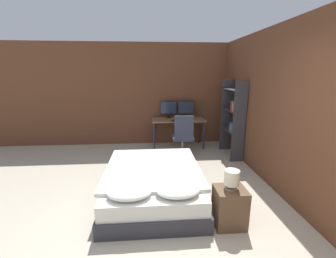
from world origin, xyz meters
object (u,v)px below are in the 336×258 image
at_px(monitor_left, 168,109).
at_px(office_chair, 183,140).
at_px(bed, 153,183).
at_px(monitor_right, 186,108).
at_px(nightstand, 230,207).
at_px(computer_mouse, 191,120).
at_px(keyboard, 179,120).
at_px(bookshelf, 234,116).
at_px(bedside_lamp, 232,178).
at_px(desk, 178,123).

distance_m(monitor_left, office_chair, 1.19).
height_order(bed, monitor_right, monitor_right).
relative_size(nightstand, computer_mouse, 7.34).
bearing_deg(computer_mouse, keyboard, 180.00).
xyz_separation_m(nightstand, office_chair, (-0.26, 2.47, 0.16)).
xyz_separation_m(monitor_left, keyboard, (0.24, -0.43, -0.24)).
distance_m(monitor_left, bookshelf, 1.76).
distance_m(monitor_left, monitor_right, 0.48).
height_order(nightstand, monitor_right, monitor_right).
relative_size(monitor_left, keyboard, 1.09).
bearing_deg(monitor_right, bedside_lamp, -89.47).
bearing_deg(bedside_lamp, monitor_left, 98.35).
relative_size(monitor_right, computer_mouse, 6.30).
relative_size(desk, computer_mouse, 19.70).
bearing_deg(nightstand, monitor_right, 90.53).
distance_m(desk, office_chair, 0.82).
distance_m(bedside_lamp, keyboard, 3.05).
bearing_deg(desk, monitor_right, 42.47).
distance_m(bed, monitor_left, 2.86).
distance_m(nightstand, office_chair, 2.49).
distance_m(nightstand, desk, 3.29).
bearing_deg(monitor_right, desk, -137.53).
relative_size(desk, monitor_left, 3.13).
xyz_separation_m(desk, monitor_left, (-0.24, 0.22, 0.34)).
relative_size(bed, desk, 1.40).
xyz_separation_m(bed, nightstand, (0.97, -0.75, 0.01)).
relative_size(bed, computer_mouse, 27.62).
height_order(nightstand, desk, desk).
height_order(monitor_right, bookshelf, bookshelf).
bearing_deg(office_chair, keyboard, 91.54).
distance_m(keyboard, bookshelf, 1.35).
bearing_deg(bookshelf, monitor_right, 131.85).
xyz_separation_m(desk, computer_mouse, (0.29, -0.21, 0.11)).
bearing_deg(bed, bedside_lamp, -37.93).
bearing_deg(computer_mouse, desk, 143.74).
bearing_deg(computer_mouse, monitor_right, 97.16).
distance_m(bedside_lamp, bookshelf, 2.60).
bearing_deg(bedside_lamp, office_chair, 95.91).
distance_m(nightstand, keyboard, 3.09).
bearing_deg(monitor_left, bedside_lamp, -81.65).
xyz_separation_m(keyboard, computer_mouse, (0.29, 0.00, 0.01)).
relative_size(office_chair, bookshelf, 0.57).
height_order(desk, keyboard, keyboard).
bearing_deg(monitor_right, bookshelf, -48.15).
xyz_separation_m(desk, monitor_right, (0.24, 0.22, 0.34)).
height_order(bedside_lamp, monitor_left, monitor_left).
height_order(bed, bedside_lamp, bedside_lamp).
bearing_deg(computer_mouse, bedside_lamp, -90.42).
xyz_separation_m(nightstand, keyboard, (-0.27, 3.04, 0.50)).
xyz_separation_m(monitor_right, office_chair, (-0.22, -1.00, -0.58)).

